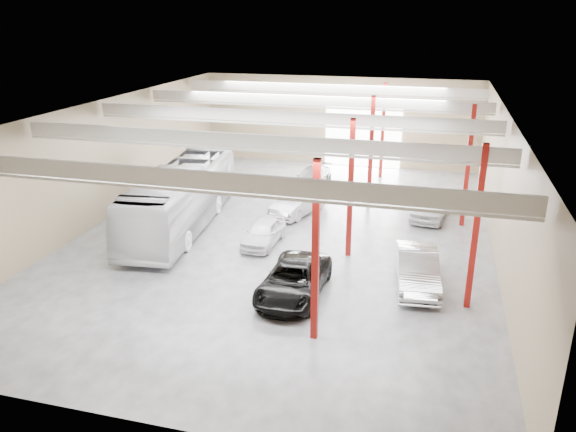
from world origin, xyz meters
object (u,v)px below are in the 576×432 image
at_px(car_row_b, 299,202).
at_px(black_sedan, 294,280).
at_px(coach_bus, 181,197).
at_px(car_row_a, 264,232).
at_px(car_right_near, 417,269).
at_px(car_row_c, 312,178).
at_px(car_right_far, 431,204).

bearing_deg(car_row_b, black_sedan, -59.82).
distance_m(coach_bus, car_row_a, 5.57).
xyz_separation_m(coach_bus, car_row_a, (5.30, -1.30, -1.13)).
height_order(black_sedan, car_right_near, car_right_near).
distance_m(coach_bus, car_right_near, 14.09).
bearing_deg(car_row_a, car_row_b, 84.92).
bearing_deg(car_row_a, car_right_near, -17.34).
xyz_separation_m(car_row_a, car_row_c, (0.18, 10.74, 0.02)).
relative_size(black_sedan, car_row_a, 1.38).
xyz_separation_m(car_right_near, car_right_far, (0.35, 9.58, -0.00)).
relative_size(black_sedan, car_right_far, 1.10).
xyz_separation_m(car_row_a, car_right_near, (8.13, -2.87, 0.17)).
bearing_deg(black_sedan, car_row_c, 101.06).
relative_size(car_row_a, car_row_b, 0.83).
xyz_separation_m(black_sedan, car_right_near, (5.13, 2.33, 0.08)).
relative_size(car_row_b, car_right_far, 0.96).
distance_m(black_sedan, car_right_near, 5.63).
xyz_separation_m(black_sedan, car_row_a, (-3.00, 5.20, -0.08)).
relative_size(coach_bus, car_right_near, 2.55).
relative_size(black_sedan, car_row_b, 1.15).
distance_m(car_row_a, car_row_b, 5.24).
bearing_deg(car_row_b, car_right_near, -29.72).
height_order(car_row_a, car_row_c, car_row_c).
bearing_deg(car_right_near, car_row_c, 113.67).
bearing_deg(coach_bus, car_row_b, 26.92).
relative_size(car_row_c, car_right_far, 0.96).
bearing_deg(car_row_a, coach_bus, 168.29).
height_order(black_sedan, car_row_b, car_row_b).
distance_m(car_row_a, car_right_far, 10.82).
bearing_deg(car_right_far, black_sedan, -106.55).
bearing_deg(car_row_a, car_right_far, 40.48).
relative_size(car_row_a, car_row_c, 0.83).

